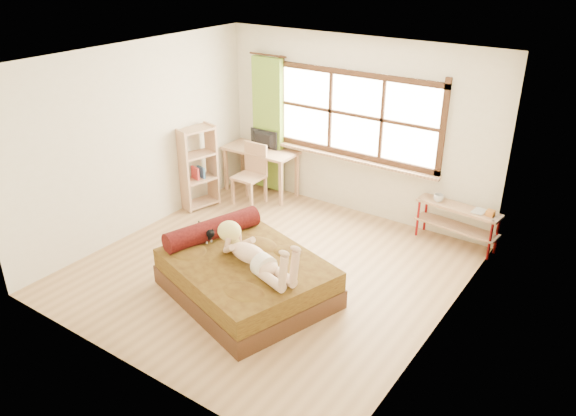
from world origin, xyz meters
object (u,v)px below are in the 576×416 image
Objects in this scene: woman at (253,245)px; desk at (260,155)px; pipe_shelf at (458,217)px; chair at (252,170)px; bookshelf at (198,167)px; bed at (244,275)px; kitten at (206,233)px.

woman reaches higher than desk.
pipe_shelf is at bearing 78.53° from woman.
woman is 1.36× the size of chair.
bookshelf is at bearing -158.08° from pipe_shelf.
bookshelf is at bearing 161.71° from bed.
bookshelf is at bearing -117.05° from desk.
bookshelf reaches higher than kitten.
bed reaches higher than kitten.
chair is at bearing 60.60° from bookshelf.
bed is at bearing 179.14° from woman.
desk is (-0.99, 2.44, 0.09)m from kitten.
chair is at bearing -165.63° from pipe_shelf.
desk is 3.36m from pipe_shelf.
desk reaches higher than bed.
bed is at bearing 10.06° from kitten.
desk is at bearing 140.67° from bed.
bookshelf is (-2.35, 1.61, -0.09)m from woman.
woman is (0.20, -0.06, 0.50)m from bed.
bed is 2.69m from chair.
pipe_shelf is (3.35, 0.12, -0.25)m from desk.
desk is (-1.66, 2.53, 0.42)m from bed.
chair is (-1.56, 2.17, 0.29)m from bed.
kitten is 2.63m from desk.
bookshelf is at bearing 152.78° from kitten.
chair reaches higher than kitten.
woman is 2.85m from chair.
desk is at bearing 105.31° from chair.
kitten is 2.26m from chair.
kitten is 0.22× the size of bookshelf.
chair is (-0.89, 2.08, -0.04)m from kitten.
kitten is (-0.87, 0.15, -0.17)m from woman.
bookshelf reaches higher than bed.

